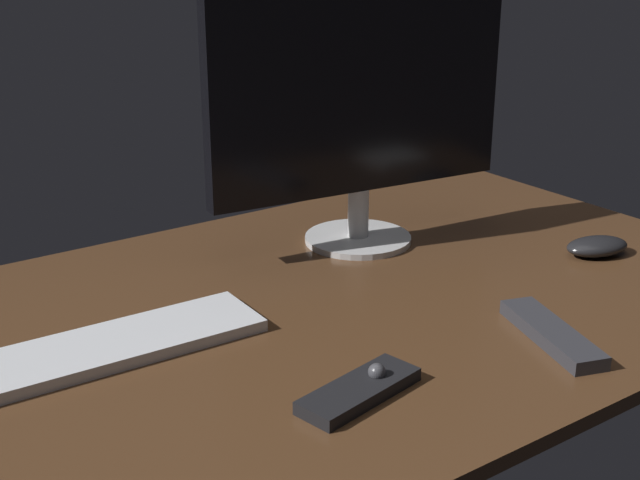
# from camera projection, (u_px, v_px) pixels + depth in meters

# --- Properties ---
(desk) EXTENTS (1.40, 0.84, 0.02)m
(desk) POSITION_uv_depth(u_px,v_px,m) (323.00, 309.00, 1.27)
(desk) COLOR #4C301C
(desk) RESTS_ON ground
(monitor) EXTENTS (0.54, 0.18, 0.48)m
(monitor) POSITION_uv_depth(u_px,v_px,m) (360.00, 86.00, 1.41)
(monitor) COLOR silver
(monitor) RESTS_ON desk
(keyboard) EXTENTS (0.42, 0.13, 0.02)m
(keyboard) POSITION_uv_depth(u_px,v_px,m) (102.00, 349.00, 1.11)
(keyboard) COLOR silver
(keyboard) RESTS_ON desk
(computer_mouse) EXTENTS (0.12, 0.09, 0.03)m
(computer_mouse) POSITION_uv_depth(u_px,v_px,m) (597.00, 246.00, 1.44)
(computer_mouse) COLOR black
(computer_mouse) RESTS_ON desk
(media_remote) EXTENTS (0.17, 0.09, 0.03)m
(media_remote) POSITION_uv_depth(u_px,v_px,m) (360.00, 390.00, 1.01)
(media_remote) COLOR black
(media_remote) RESTS_ON desk
(tv_remote) EXTENTS (0.11, 0.20, 0.02)m
(tv_remote) POSITION_uv_depth(u_px,v_px,m) (552.00, 334.00, 1.15)
(tv_remote) COLOR #2D2D33
(tv_remote) RESTS_ON desk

